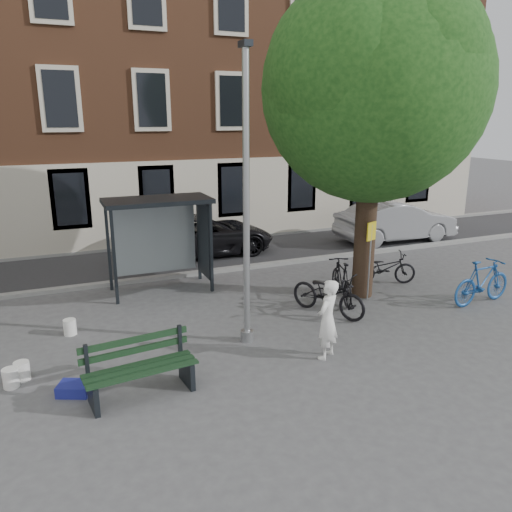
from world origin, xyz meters
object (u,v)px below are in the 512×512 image
object	(u,v)px
car_dark	(203,235)
car_silver	(396,221)
lamppost	(246,216)
bike_b	(482,282)
bike_a	(385,268)
notice_sign	(371,243)
bike_d	(342,280)
bus_shelter	(172,222)
bike_c	(328,293)
painter	(327,319)
bench	(140,371)

from	to	relation	value
car_dark	car_silver	size ratio (longest dim) A/B	1.06
lamppost	car_silver	bearing A→B (deg)	35.47
bike_b	car_silver	distance (m)	6.95
lamppost	bike_a	distance (m)	6.03
notice_sign	bike_d	bearing A→B (deg)	135.11
bus_shelter	bike_a	world-z (taller)	bus_shelter
bike_a	bike_c	xyz separation A→B (m)	(-2.75, -1.42, 0.07)
painter	bike_b	distance (m)	5.41
bike_a	bike_d	xyz separation A→B (m)	(-1.93, -0.71, 0.08)
bus_shelter	notice_sign	bearing A→B (deg)	-33.79
car_silver	bus_shelter	bearing A→B (deg)	105.14
lamppost	notice_sign	xyz separation A→B (m)	(3.90, 1.09, -1.19)
bike_c	bike_d	bearing A→B (deg)	13.89
bus_shelter	bike_c	size ratio (longest dim) A/B	1.38
bench	bike_b	xyz separation A→B (m)	(9.03, 1.06, 0.14)
bench	car_dark	bearing A→B (deg)	59.81
bus_shelter	bench	world-z (taller)	bus_shelter
car_silver	notice_sign	size ratio (longest dim) A/B	2.24
bike_a	notice_sign	world-z (taller)	notice_sign
lamppost	bench	bearing A→B (deg)	-152.55
painter	car_silver	world-z (taller)	painter
lamppost	painter	bearing A→B (deg)	-48.18
bike_a	car_dark	xyz separation A→B (m)	(-3.96, 5.21, 0.23)
painter	car_dark	size ratio (longest dim) A/B	0.33
bike_d	notice_sign	xyz separation A→B (m)	(0.65, -0.28, 1.03)
bench	car_silver	bearing A→B (deg)	27.17
bike_d	car_silver	xyz separation A→B (m)	(5.57, 4.92, 0.23)
car_dark	bench	bearing A→B (deg)	154.18
painter	bike_c	size ratio (longest dim) A/B	0.80
bike_b	bike_c	world-z (taller)	bike_b
bench	bus_shelter	bearing A→B (deg)	63.83
bus_shelter	bench	distance (m)	5.93
painter	car_dark	world-z (taller)	painter
bike_a	car_dark	bearing A→B (deg)	57.62
painter	bike_b	bearing A→B (deg)	157.24
bus_shelter	car_dark	world-z (taller)	bus_shelter
bike_c	car_dark	world-z (taller)	car_dark
bench	bike_d	distance (m)	6.37
lamppost	bike_b	distance (m)	6.86
bench	bike_d	xyz separation A→B (m)	(5.78, 2.68, 0.10)
painter	bike_a	xyz separation A→B (m)	(3.98, 3.41, -0.35)
lamppost	bench	xyz separation A→B (m)	(-2.53, -1.32, -2.32)
bike_a	car_silver	xyz separation A→B (m)	(3.65, 4.21, 0.31)
bus_shelter	car_dark	bearing A→B (deg)	60.13
bike_c	bike_a	bearing A→B (deg)	0.45
lamppost	painter	distance (m)	2.66
bus_shelter	bike_c	xyz separation A→B (m)	(3.03, -3.45, -1.38)
notice_sign	bike_a	bearing A→B (deg)	15.97
lamppost	bike_a	size ratio (longest dim) A/B	3.37
bike_d	lamppost	bearing A→B (deg)	39.58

